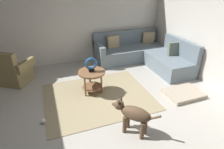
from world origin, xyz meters
name	(u,v)px	position (x,y,z in m)	size (l,w,h in m)	color
ground_plane	(101,119)	(0.00, 0.00, -0.05)	(6.00, 6.00, 0.10)	#B7B2A8
wall_back	(69,18)	(0.00, 2.94, 1.35)	(6.00, 0.12, 2.70)	silver
area_rug	(98,96)	(0.15, 0.70, 0.01)	(2.30, 1.90, 0.01)	tan
sectional_couch	(143,54)	(1.99, 2.01, 0.29)	(2.20, 2.25, 0.88)	slate
armchair	(14,72)	(-1.60, 1.99, 0.32)	(1.00, 0.94, 0.88)	olive
side_table	(92,76)	(0.09, 0.91, 0.42)	(0.60, 0.60, 0.54)	brown
torus_sculpture	(91,64)	(0.09, 0.91, 0.71)	(0.28, 0.08, 0.33)	black
dog_bed_mat	(184,93)	(1.98, 0.08, 0.04)	(0.80, 0.60, 0.09)	#B2A38E
dog	(133,114)	(0.40, -0.54, 0.38)	(0.60, 0.67, 0.63)	brown
dog_toy_ball	(43,121)	(-1.03, 0.21, 0.05)	(0.09, 0.09, 0.09)	silver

